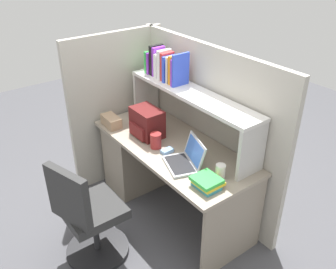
{
  "coord_description": "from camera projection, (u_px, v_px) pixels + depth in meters",
  "views": [
    {
      "loc": [
        2.15,
        -1.66,
        2.37
      ],
      "look_at": [
        0.0,
        -0.05,
        0.85
      ],
      "focal_mm": 38.91,
      "sensor_mm": 36.0,
      "label": 1
    }
  ],
  "objects": [
    {
      "name": "ground_plane",
      "position": [
        172.0,
        209.0,
        3.53
      ],
      "size": [
        8.0,
        8.0,
        0.0
      ],
      "primitive_type": "plane",
      "color": "#4C4C51"
    },
    {
      "name": "desk",
      "position": [
        149.0,
        157.0,
        3.6
      ],
      "size": [
        1.6,
        0.7,
        0.73
      ],
      "color": "gray",
      "rests_on": "ground_plane"
    },
    {
      "name": "cubicle_partition_rear",
      "position": [
        205.0,
        128.0,
        3.35
      ],
      "size": [
        1.84,
        0.05,
        1.55
      ],
      "primitive_type": "cube",
      "color": "#B2ADA0",
      "rests_on": "ground_plane"
    },
    {
      "name": "cubicle_partition_left",
      "position": [
        118.0,
        108.0,
        3.71
      ],
      "size": [
        0.05,
        1.06,
        1.55
      ],
      "primitive_type": "cube",
      "color": "#B2ADA0",
      "rests_on": "ground_plane"
    },
    {
      "name": "overhead_hutch",
      "position": [
        191.0,
        102.0,
        3.1
      ],
      "size": [
        1.44,
        0.28,
        0.45
      ],
      "color": "beige",
      "rests_on": "desk"
    },
    {
      "name": "reference_books_on_shelf",
      "position": [
        165.0,
        65.0,
        3.26
      ],
      "size": [
        0.47,
        0.18,
        0.28
      ],
      "color": "green",
      "rests_on": "overhead_hutch"
    },
    {
      "name": "laptop",
      "position": [
        186.0,
        160.0,
        2.88
      ],
      "size": [
        0.38,
        0.34,
        0.22
      ],
      "color": "#B7BABF",
      "rests_on": "desk"
    },
    {
      "name": "backpack",
      "position": [
        147.0,
        123.0,
        3.26
      ],
      "size": [
        0.3,
        0.23,
        0.26
      ],
      "color": "#591919",
      "rests_on": "desk"
    },
    {
      "name": "computer_mouse",
      "position": [
        167.0,
        151.0,
        3.05
      ],
      "size": [
        0.07,
        0.11,
        0.03
      ],
      "primitive_type": "cube",
      "rotation": [
        0.0,
        0.0,
        0.06
      ],
      "color": "#7299C6",
      "rests_on": "desk"
    },
    {
      "name": "paper_cup",
      "position": [
        221.0,
        171.0,
        2.73
      ],
      "size": [
        0.08,
        0.08,
        0.11
      ],
      "primitive_type": "cylinder",
      "color": "white",
      "rests_on": "desk"
    },
    {
      "name": "tissue_box",
      "position": [
        111.0,
        121.0,
        3.45
      ],
      "size": [
        0.22,
        0.13,
        0.1
      ],
      "primitive_type": "cube",
      "rotation": [
        0.0,
        0.0,
        -0.04
      ],
      "color": "#9E7F60",
      "rests_on": "desk"
    },
    {
      "name": "snack_canister",
      "position": [
        156.0,
        141.0,
        3.1
      ],
      "size": [
        0.1,
        0.1,
        0.13
      ],
      "primitive_type": "cylinder",
      "color": "maroon",
      "rests_on": "desk"
    },
    {
      "name": "desk_book_stack",
      "position": [
        207.0,
        182.0,
        2.63
      ],
      "size": [
        0.2,
        0.19,
        0.08
      ],
      "color": "teal",
      "rests_on": "desk"
    },
    {
      "name": "office_chair",
      "position": [
        88.0,
        219.0,
        2.84
      ],
      "size": [
        0.52,
        0.54,
        0.93
      ],
      "rotation": [
        0.0,
        0.0,
        3.44
      ],
      "color": "black",
      "rests_on": "ground_plane"
    }
  ]
}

